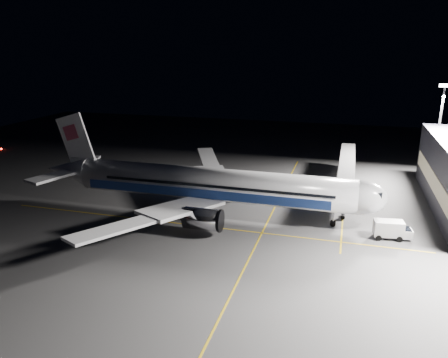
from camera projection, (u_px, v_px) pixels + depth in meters
The scene contains 12 objects.
ground at pixel (213, 213), 76.37m from camera, with size 200.00×200.00×0.00m, color #4C4C4F.
guide_line_main at pixel (269, 219), 73.72m from camera, with size 0.25×80.00×0.01m, color gold.
guide_line_cross at pixel (202, 226), 70.86m from camera, with size 70.00×0.25×0.01m, color gold.
guide_line_side at pixel (344, 206), 79.74m from camera, with size 0.25×40.00×0.01m, color gold.
airliner at pixel (206, 184), 75.15m from camera, with size 61.48×54.22×16.64m.
jet_bridge at pixel (347, 170), 85.80m from camera, with size 3.60×34.40×6.30m.
floodlight_mast_north at pixel (439, 124), 91.56m from camera, with size 2.40×0.68×20.70m.
service_truck at pixel (392, 229), 65.83m from camera, with size 5.78×3.00×2.83m.
baggage_tug at pixel (247, 178), 94.24m from camera, with size 2.80×2.49×1.71m.
safety_cone_a at pixel (247, 201), 81.34m from camera, with size 0.37×0.37×0.55m, color #E14C09.
safety_cone_b at pixel (257, 198), 83.16m from camera, with size 0.34×0.34×0.51m, color #E14C09.
safety_cone_c at pixel (204, 185), 90.83m from camera, with size 0.36×0.36×0.53m, color #E14C09.
Camera 1 is at (21.67, -67.96, 28.01)m, focal length 35.00 mm.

